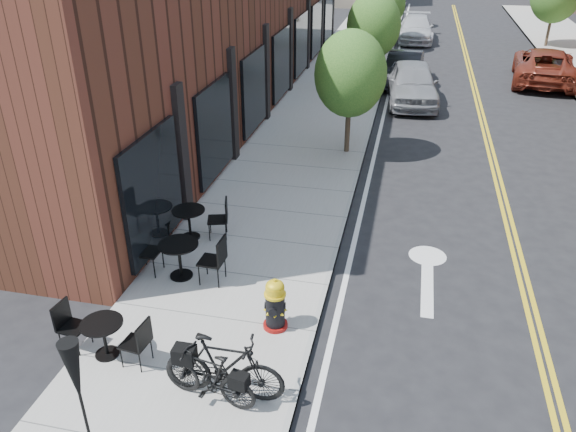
# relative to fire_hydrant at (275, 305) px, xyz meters

# --- Properties ---
(ground) EXTENTS (120.00, 120.00, 0.00)m
(ground) POSITION_rel_fire_hydrant_xyz_m (0.76, 0.02, -0.62)
(ground) COLOR black
(ground) RESTS_ON ground
(sidewalk_near) EXTENTS (4.00, 70.00, 0.12)m
(sidewalk_near) POSITION_rel_fire_hydrant_xyz_m (-1.24, 10.02, -0.56)
(sidewalk_near) COLOR #9E9B93
(sidewalk_near) RESTS_ON ground
(building_near) EXTENTS (5.00, 28.00, 7.00)m
(building_near) POSITION_rel_fire_hydrant_xyz_m (-5.74, 14.02, 2.88)
(building_near) COLOR #452316
(building_near) RESTS_ON ground
(tree_near_a) EXTENTS (2.20, 2.20, 3.81)m
(tree_near_a) POSITION_rel_fire_hydrant_xyz_m (0.16, 9.02, 1.99)
(tree_near_a) COLOR #382B1E
(tree_near_a) RESTS_ON sidewalk_near
(tree_near_b) EXTENTS (2.30, 2.30, 3.98)m
(tree_near_b) POSITION_rel_fire_hydrant_xyz_m (0.16, 17.02, 2.10)
(tree_near_b) COLOR #382B1E
(tree_near_b) RESTS_ON sidewalk_near
(tree_near_c) EXTENTS (2.10, 2.10, 3.67)m
(tree_near_c) POSITION_rel_fire_hydrant_xyz_m (0.16, 25.02, 1.91)
(tree_near_c) COLOR #382B1E
(tree_near_c) RESTS_ON sidewalk_near
(fire_hydrant) EXTENTS (0.54, 0.54, 1.05)m
(fire_hydrant) POSITION_rel_fire_hydrant_xyz_m (0.00, 0.00, 0.00)
(fire_hydrant) COLOR maroon
(fire_hydrant) RESTS_ON sidewalk_near
(bicycle_left) EXTENTS (1.65, 0.72, 0.96)m
(bicycle_left) POSITION_rel_fire_hydrant_xyz_m (-0.57, -1.95, -0.02)
(bicycle_left) COLOR black
(bicycle_left) RESTS_ON sidewalk_near
(bicycle_right) EXTENTS (1.93, 0.57, 1.16)m
(bicycle_right) POSITION_rel_fire_hydrant_xyz_m (-0.37, -1.80, 0.08)
(bicycle_right) COLOR black
(bicycle_right) RESTS_ON sidewalk_near
(bistro_set_a) EXTENTS (1.69, 0.80, 0.90)m
(bistro_set_a) POSITION_rel_fire_hydrant_xyz_m (-2.67, -1.37, -0.05)
(bistro_set_a) COLOR black
(bistro_set_a) RESTS_ON sidewalk_near
(bistro_set_b) EXTENTS (1.82, 0.95, 0.96)m
(bistro_set_b) POSITION_rel_fire_hydrant_xyz_m (-2.73, 2.73, -0.02)
(bistro_set_b) COLOR black
(bistro_set_b) RESTS_ON sidewalk_near
(bistro_set_c) EXTENTS (1.92, 0.86, 1.04)m
(bistro_set_c) POSITION_rel_fire_hydrant_xyz_m (-2.33, 1.17, 0.02)
(bistro_set_c) COLOR black
(bistro_set_c) RESTS_ON sidewalk_near
(patio_umbrella) EXTENTS (0.36, 0.36, 2.25)m
(patio_umbrella) POSITION_rel_fire_hydrant_xyz_m (-1.67, -3.48, 1.11)
(patio_umbrella) COLOR black
(patio_umbrella) RESTS_ON sidewalk_near
(parked_car_a) EXTENTS (2.39, 4.95, 1.63)m
(parked_car_a) POSITION_rel_fire_hydrant_xyz_m (2.01, 15.29, 0.20)
(parked_car_a) COLOR gray
(parked_car_a) RESTS_ON ground
(parked_car_b) EXTENTS (1.77, 4.34, 1.40)m
(parked_car_b) POSITION_rel_fire_hydrant_xyz_m (1.56, 18.14, 0.08)
(parked_car_b) COLOR black
(parked_car_b) RESTS_ON ground
(parked_car_c) EXTENTS (2.14, 5.01, 1.44)m
(parked_car_c) POSITION_rel_fire_hydrant_xyz_m (1.88, 28.53, 0.10)
(parked_car_c) COLOR silver
(parked_car_c) RESTS_ON ground
(parked_car_far) EXTENTS (3.28, 5.90, 1.56)m
(parked_car_far) POSITION_rel_fire_hydrant_xyz_m (7.81, 19.81, 0.16)
(parked_car_far) COLOR maroon
(parked_car_far) RESTS_ON ground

